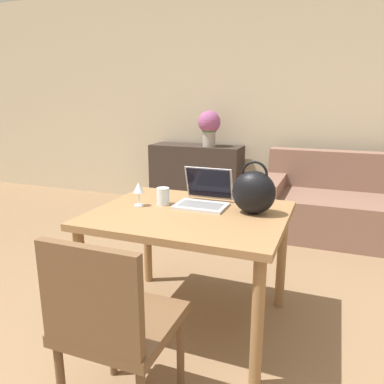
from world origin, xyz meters
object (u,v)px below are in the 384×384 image
at_px(chair, 112,321).
at_px(drinking_glass, 163,196).
at_px(handbag, 254,192).
at_px(laptop, 205,195).
at_px(wine_glass, 139,189).
at_px(couch, 364,210).
at_px(flower_vase, 209,126).

xyz_separation_m(chair, drinking_glass, (-0.20, 0.91, 0.27)).
bearing_deg(handbag, laptop, 165.77).
bearing_deg(wine_glass, drinking_glass, 31.51).
height_order(couch, wine_glass, wine_glass).
xyz_separation_m(laptop, flower_vase, (-0.68, 2.10, 0.26)).
relative_size(laptop, handbag, 1.01).
height_order(laptop, drinking_glass, laptop).
bearing_deg(chair, drinking_glass, 102.48).
height_order(chair, wine_glass, chair).
xyz_separation_m(wine_glass, handbag, (0.69, 0.10, 0.02)).
relative_size(chair, drinking_glass, 8.15).
bearing_deg(wine_glass, couch, 54.52).
bearing_deg(handbag, chair, -111.16).
relative_size(chair, laptop, 2.84).
distance_m(chair, handbag, 1.05).
distance_m(couch, flower_vase, 1.92).
distance_m(chair, wine_glass, 0.95).
distance_m(drinking_glass, flower_vase, 2.26).
relative_size(couch, wine_glass, 13.54).
height_order(chair, drinking_glass, chair).
bearing_deg(handbag, drinking_glass, -178.09).
xyz_separation_m(handbag, flower_vase, (-1.01, 2.18, 0.20)).
relative_size(chair, handbag, 2.85).
relative_size(wine_glass, flower_vase, 0.35).
distance_m(wine_glass, flower_vase, 2.31).
bearing_deg(drinking_glass, wine_glass, -148.49).
bearing_deg(flower_vase, wine_glass, -82.03).
bearing_deg(chair, wine_glass, 111.50).
bearing_deg(handbag, wine_glass, -172.05).
height_order(wine_glass, handbag, handbag).
relative_size(chair, wine_glass, 5.94).
bearing_deg(couch, handbag, -111.07).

